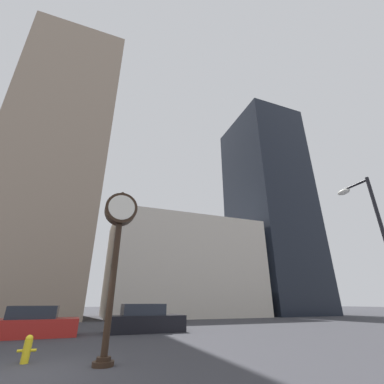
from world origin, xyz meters
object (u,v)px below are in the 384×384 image
(street_clock, at_px, (118,232))
(car_red, at_px, (35,324))
(car_black, at_px, (145,320))
(street_lamp_right, at_px, (373,229))
(fire_hydrant_near, at_px, (27,349))

(street_clock, xyz_separation_m, car_red, (-2.83, 7.64, -3.02))
(car_red, height_order, car_black, car_black)
(car_red, bearing_deg, street_clock, -71.08)
(car_red, distance_m, car_black, 5.51)
(street_lamp_right, bearing_deg, fire_hydrant_near, 168.11)
(street_lamp_right, bearing_deg, car_red, 144.74)
(fire_hydrant_near, relative_size, street_lamp_right, 0.11)
(car_red, xyz_separation_m, street_lamp_right, (12.78, -9.04, 3.73))
(car_red, bearing_deg, street_lamp_right, -36.66)
(car_red, relative_size, car_black, 0.92)
(car_black, relative_size, fire_hydrant_near, 6.09)
(street_clock, relative_size, fire_hydrant_near, 7.13)
(street_clock, height_order, street_lamp_right, street_lamp_right)
(street_lamp_right, bearing_deg, car_black, 128.10)
(car_red, height_order, fire_hydrant_near, car_red)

